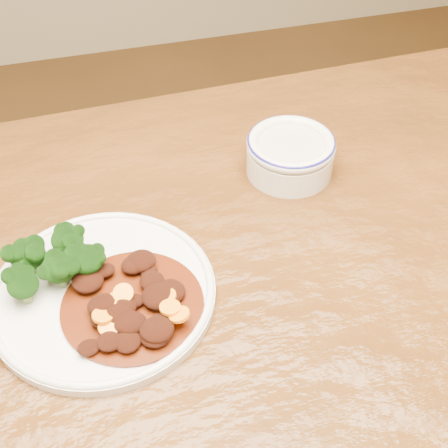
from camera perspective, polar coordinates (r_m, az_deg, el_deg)
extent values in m
cube|color=#572F0F|center=(0.79, 1.60, -7.00)|extent=(1.53, 0.95, 0.04)
cylinder|color=white|center=(0.77, -10.99, -6.29)|extent=(0.27, 0.27, 0.01)
torus|color=white|center=(0.77, -11.05, -6.00)|extent=(0.27, 0.27, 0.01)
cylinder|color=olive|center=(0.78, -14.52, -4.92)|extent=(0.01, 0.01, 0.02)
ellipsoid|color=black|center=(0.76, -14.81, -3.86)|extent=(0.04, 0.04, 0.03)
cylinder|color=olive|center=(0.80, -17.20, -3.77)|extent=(0.01, 0.01, 0.02)
ellipsoid|color=black|center=(0.79, -17.54, -2.69)|extent=(0.04, 0.04, 0.04)
cylinder|color=olive|center=(0.77, -17.59, -6.27)|extent=(0.01, 0.01, 0.02)
ellipsoid|color=black|center=(0.76, -17.91, -5.31)|extent=(0.04, 0.04, 0.03)
cylinder|color=olive|center=(0.78, -12.19, -4.24)|extent=(0.01, 0.01, 0.02)
ellipsoid|color=black|center=(0.77, -12.43, -3.18)|extent=(0.04, 0.04, 0.03)
cylinder|color=olive|center=(0.81, -13.87, -2.43)|extent=(0.01, 0.01, 0.02)
ellipsoid|color=black|center=(0.79, -14.13, -1.39)|extent=(0.04, 0.04, 0.03)
cylinder|color=#4E1908|center=(0.75, -8.36, -7.36)|extent=(0.17, 0.17, 0.00)
ellipsoid|color=black|center=(0.77, -12.37, -4.84)|extent=(0.04, 0.04, 0.02)
ellipsoid|color=black|center=(0.70, -6.15, -9.59)|extent=(0.04, 0.04, 0.02)
ellipsoid|color=black|center=(0.71, -12.24, -10.99)|extent=(0.03, 0.02, 0.01)
ellipsoid|color=black|center=(0.73, -11.01, -7.29)|extent=(0.04, 0.03, 0.02)
ellipsoid|color=black|center=(0.74, -8.21, -7.00)|extent=(0.02, 0.02, 0.01)
ellipsoid|color=black|center=(0.77, -7.61, -3.36)|extent=(0.04, 0.04, 0.02)
ellipsoid|color=black|center=(0.74, -6.00, -6.57)|extent=(0.04, 0.04, 0.02)
ellipsoid|color=black|center=(0.74, -4.97, -6.20)|extent=(0.04, 0.04, 0.02)
ellipsoid|color=black|center=(0.71, -8.58, -8.96)|extent=(0.04, 0.03, 0.02)
ellipsoid|color=black|center=(0.77, -6.90, -4.26)|extent=(0.02, 0.02, 0.01)
ellipsoid|color=black|center=(0.71, -5.91, -9.25)|extent=(0.03, 0.03, 0.02)
ellipsoid|color=black|center=(0.71, -8.83, -10.53)|extent=(0.03, 0.03, 0.02)
ellipsoid|color=black|center=(0.73, -11.25, -8.54)|extent=(0.02, 0.02, 0.01)
ellipsoid|color=black|center=(0.71, -5.92, -8.74)|extent=(0.02, 0.02, 0.01)
ellipsoid|color=black|center=(0.77, -10.89, -4.19)|extent=(0.03, 0.02, 0.01)
ellipsoid|color=black|center=(0.76, -12.36, -5.04)|extent=(0.04, 0.04, 0.02)
ellipsoid|color=black|center=(0.75, -6.61, -5.19)|extent=(0.03, 0.03, 0.01)
ellipsoid|color=black|center=(0.71, -10.47, -10.50)|extent=(0.03, 0.03, 0.01)
ellipsoid|color=black|center=(0.71, -6.31, -9.97)|extent=(0.04, 0.04, 0.02)
ellipsoid|color=black|center=(0.72, -9.68, -8.16)|extent=(0.04, 0.03, 0.02)
ellipsoid|color=black|center=(0.77, -8.28, -3.73)|extent=(0.03, 0.03, 0.02)
ellipsoid|color=black|center=(0.74, -10.67, -7.41)|extent=(0.03, 0.03, 0.02)
ellipsoid|color=black|center=(0.74, -9.08, -7.17)|extent=(0.02, 0.02, 0.01)
ellipsoid|color=black|center=(0.73, -9.18, -7.50)|extent=(0.03, 0.03, 0.02)
cylinder|color=orange|center=(0.71, -4.95, -7.62)|extent=(0.02, 0.03, 0.01)
cylinder|color=orange|center=(0.74, -9.76, -6.98)|extent=(0.03, 0.03, 0.01)
cylinder|color=orange|center=(0.73, -9.40, -6.70)|extent=(0.03, 0.03, 0.01)
cylinder|color=orange|center=(0.72, -9.19, -8.74)|extent=(0.03, 0.03, 0.01)
cylinder|color=orange|center=(0.71, -10.47, -9.21)|extent=(0.03, 0.03, 0.01)
cylinder|color=orange|center=(0.73, -9.19, -6.27)|extent=(0.03, 0.03, 0.02)
cylinder|color=orange|center=(0.73, -5.32, -6.60)|extent=(0.03, 0.03, 0.01)
cylinder|color=orange|center=(0.71, -4.10, -8.28)|extent=(0.03, 0.03, 0.01)
cylinder|color=orange|center=(0.72, -11.03, -8.24)|extent=(0.03, 0.03, 0.01)
cylinder|color=silver|center=(0.93, 6.02, 5.87)|extent=(0.13, 0.13, 0.04)
cylinder|color=beige|center=(0.91, 6.14, 7.10)|extent=(0.10, 0.10, 0.01)
torus|color=silver|center=(0.91, 6.16, 7.31)|extent=(0.13, 0.13, 0.02)
torus|color=navy|center=(0.90, 6.18, 7.52)|extent=(0.13, 0.13, 0.01)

